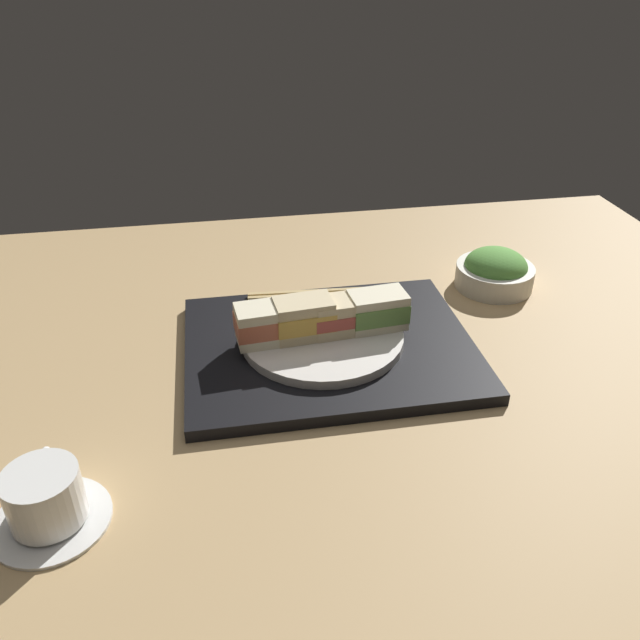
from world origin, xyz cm
name	(u,v)px	position (x,y,z in cm)	size (l,w,h in cm)	color
ground_plane	(344,351)	(0.00, 0.00, -1.50)	(140.00, 100.00, 3.00)	tan
serving_tray	(329,347)	(2.66, 1.98, 0.89)	(40.52, 31.86, 1.78)	black
sandwich_plate	(322,337)	(3.57, 1.52, 2.45)	(23.00, 23.00, 1.33)	silver
sandwich_nearmost	(377,310)	(-4.45, 0.98, 5.75)	(8.49, 5.94, 5.28)	#EFE5C1
sandwich_inner_near	(341,315)	(0.89, 1.34, 5.63)	(8.82, 5.83, 5.03)	beige
sandwich_inner_far	(304,318)	(6.24, 1.70, 5.94)	(8.63, 6.00, 5.64)	beige
sandwich_farmost	(266,324)	(11.59, 2.06, 5.80)	(8.64, 5.68, 5.37)	#EFE5C1
salad_bowl	(495,271)	(-28.47, -12.85, 2.87)	(12.95, 12.95, 6.71)	silver
chopsticks_pair	(307,294)	(3.66, -11.67, 2.13)	(19.07, 3.20, 0.70)	tan
coffee_cup	(46,500)	(36.34, 27.30, 3.02)	(12.04, 12.46, 6.62)	white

